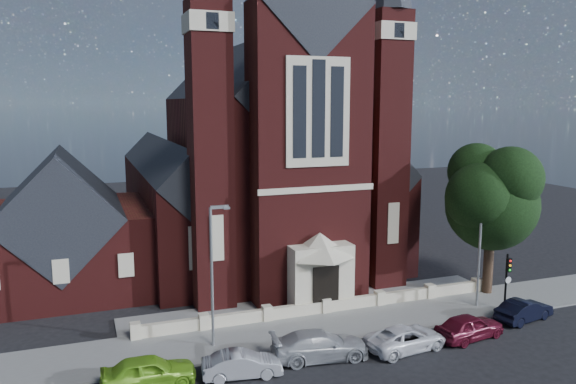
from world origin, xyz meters
The scene contains 16 objects.
ground centered at (0.00, 15.00, 0.00)m, with size 120.00×120.00×0.00m, color black.
pavement_strip centered at (0.00, 4.50, 0.00)m, with size 60.00×5.00×0.12m, color slate.
forecourt_paving centered at (0.00, 8.50, 0.00)m, with size 26.00×3.00×0.14m, color slate.
forecourt_wall centered at (0.00, 6.50, 0.00)m, with size 24.00×0.40×0.90m, color beige.
church centered at (0.00, 22.94, 8.19)m, with size 20.01×34.90×29.20m.
parish_hall centered at (-16.00, 18.00, 4.01)m, with size 12.00×12.20×10.24m.
street_tree centered at (12.60, 5.71, 6.96)m, with size 6.40×6.60×10.70m.
street_lamp_left centered at (-7.91, 4.00, 4.60)m, with size 1.16×0.22×8.09m.
street_lamp_right centered at (10.09, 4.00, 4.60)m, with size 1.16×0.22×8.09m.
traffic_signal centered at (11.00, 2.43, 2.58)m, with size 0.28×0.42×4.00m.
car_lime_van centered at (-11.90, 0.76, 0.77)m, with size 1.82×4.53×1.54m, color #76BB25.
car_silver_a centered at (-7.42, 0.12, 0.66)m, with size 1.39×3.99×1.31m, color #97999E.
car_silver_b centered at (-2.95, 0.61, 0.77)m, with size 2.15×5.29×1.54m, color #A8ABB0.
car_white_suv centered at (1.99, 0.01, 0.66)m, with size 2.20×4.77×1.33m, color white.
car_dark_red centered at (6.22, -0.03, 0.75)m, with size 1.77×4.39×1.50m, color maroon.
car_navy centered at (11.25, 1.05, 0.69)m, with size 1.45×4.16×1.37m, color black.
Camera 1 is at (-14.40, -25.37, 13.58)m, focal length 35.00 mm.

